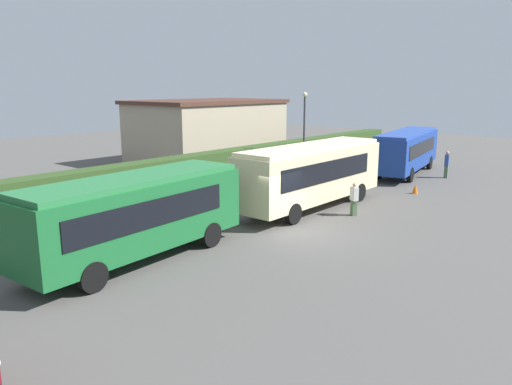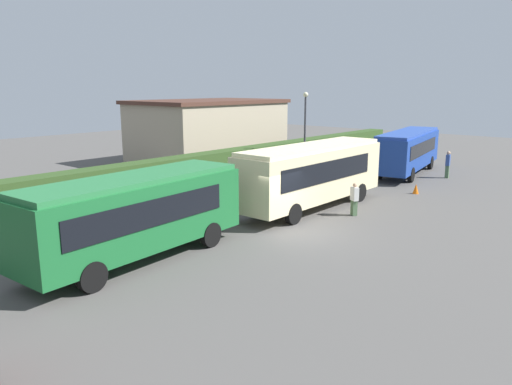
% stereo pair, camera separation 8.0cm
% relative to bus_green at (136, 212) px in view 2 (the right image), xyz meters
% --- Properties ---
extents(ground_plane, '(99.15, 99.15, 0.00)m').
position_rel_bus_green_xyz_m(ground_plane, '(6.73, -2.32, -1.81)').
color(ground_plane, '#514F4C').
extents(bus_green, '(9.11, 3.10, 3.14)m').
position_rel_bus_green_xyz_m(bus_green, '(0.00, 0.00, 0.00)').
color(bus_green, '#19602D').
rests_on(bus_green, ground_plane).
extents(bus_cream, '(10.16, 2.57, 3.33)m').
position_rel_bus_green_xyz_m(bus_cream, '(10.69, -0.45, 0.10)').
color(bus_cream, beige).
rests_on(bus_cream, ground_plane).
extents(bus_blue, '(10.23, 3.99, 3.10)m').
position_rel_bus_green_xyz_m(bus_blue, '(23.78, 0.08, -0.02)').
color(bus_blue, navy).
rests_on(bus_blue, ground_plane).
extents(person_left, '(0.48, 0.49, 1.64)m').
position_rel_bus_green_xyz_m(person_left, '(9.84, 1.59, -0.95)').
color(person_left, '#334C8C').
rests_on(person_left, ground_plane).
extents(person_center, '(0.45, 0.51, 1.64)m').
position_rel_bus_green_xyz_m(person_center, '(10.81, -2.91, -0.96)').
color(person_center, '#4C6B47').
rests_on(person_center, ground_plane).
extents(person_right, '(0.42, 0.32, 1.88)m').
position_rel_bus_green_xyz_m(person_right, '(24.04, -2.77, -0.81)').
color(person_right, '#4C6B47').
rests_on(person_right, ground_plane).
extents(hedge_row, '(61.58, 1.45, 1.85)m').
position_rel_bus_green_xyz_m(hedge_row, '(6.73, 9.54, -0.89)').
color(hedge_row, '#2D481E').
rests_on(hedge_row, ground_plane).
extents(depot_building, '(12.85, 7.87, 5.15)m').
position_rel_bus_green_xyz_m(depot_building, '(19.17, 15.98, 0.77)').
color(depot_building, tan).
rests_on(depot_building, ground_plane).
extents(traffic_cone, '(0.36, 0.36, 0.60)m').
position_rel_bus_green_xyz_m(traffic_cone, '(17.67, -3.21, -1.51)').
color(traffic_cone, orange).
rests_on(traffic_cone, ground_plane).
extents(lamppost, '(0.36, 0.36, 5.88)m').
position_rel_bus_green_xyz_m(lamppost, '(18.91, 5.78, 1.83)').
color(lamppost, '#38383D').
rests_on(lamppost, ground_plane).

